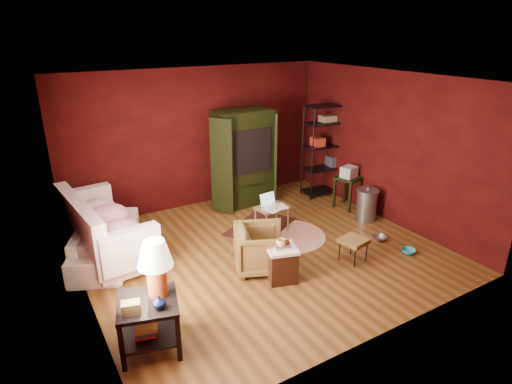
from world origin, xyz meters
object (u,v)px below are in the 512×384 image
side_table (152,286)px  tv_armoire (243,157)px  laptop_desk (272,209)px  wire_shelving (327,146)px  armchair (261,247)px  hamper (281,263)px  sofa (105,233)px

side_table → tv_armoire: size_ratio=0.67×
laptop_desk → wire_shelving: 2.36m
side_table → armchair: bearing=22.3°
hamper → tv_armoire: 3.09m
hamper → side_table: bearing=-169.3°
hamper → laptop_desk: laptop_desk is taller
sofa → side_table: 2.47m
sofa → tv_armoire: size_ratio=1.02×
sofa → laptop_desk: size_ratio=2.86×
armchair → wire_shelving: wire_shelving is taller
side_table → laptop_desk: size_ratio=1.87×
armchair → sofa: bearing=73.4°
armchair → hamper: size_ratio=1.27×
sofa → laptop_desk: (2.78, -0.65, 0.04)m
armchair → laptop_desk: (0.85, 1.00, 0.05)m
hamper → laptop_desk: 1.60m
side_table → wire_shelving: size_ratio=0.66×
tv_armoire → hamper: bearing=-109.4°
sofa → laptop_desk: 2.86m
armchair → hamper: (0.11, -0.41, -0.11)m
tv_armoire → wire_shelving: (1.82, -0.43, 0.07)m
armchair → tv_armoire: (1.07, 2.43, 0.65)m
side_table → hamper: 2.13m
wire_shelving → sofa: bearing=-170.8°
armchair → hamper: bearing=-141.4°
armchair → wire_shelving: size_ratio=0.39×
armchair → laptop_desk: size_ratio=1.09×
side_table → tv_armoire: (2.99, 3.22, 0.24)m
laptop_desk → hamper: bearing=-123.5°
hamper → laptop_desk: size_ratio=0.86×
sofa → laptop_desk: sofa is taller
hamper → armchair: bearing=104.7°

